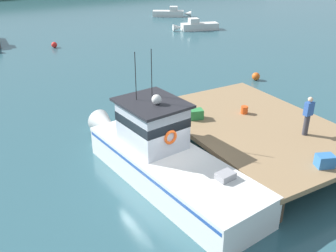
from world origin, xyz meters
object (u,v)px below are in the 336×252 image
at_px(main_fishing_boat, 162,156).
at_px(moored_boat_far_right, 171,13).
at_px(moored_boat_far_left, 197,26).
at_px(deckhand_by_the_boat, 308,115).
at_px(mooring_buoy_inshore, 54,45).
at_px(mooring_buoy_spare_mooring, 256,76).
at_px(bait_bucket, 244,110).
at_px(crate_single_far, 196,114).
at_px(crate_stack_mid_dock, 325,161).

relative_size(main_fishing_boat, moored_boat_far_right, 2.23).
distance_m(main_fishing_boat, moored_boat_far_left, 28.13).
xyz_separation_m(deckhand_by_the_boat, mooring_buoy_inshore, (-3.88, 24.24, -1.81)).
bearing_deg(mooring_buoy_spare_mooring, bait_bucket, -135.78).
height_order(crate_single_far, bait_bucket, crate_single_far).
distance_m(crate_single_far, deckhand_by_the_boat, 4.64).
relative_size(moored_boat_far_right, mooring_buoy_spare_mooring, 8.65).
relative_size(main_fishing_boat, deckhand_by_the_boat, 6.10).
relative_size(crate_stack_mid_dock, moored_boat_far_right, 0.13).
bearing_deg(crate_single_far, deckhand_by_the_boat, -49.80).
height_order(main_fishing_boat, crate_single_far, main_fishing_boat).
bearing_deg(deckhand_by_the_boat, bait_bucket, 104.23).
relative_size(main_fishing_boat, bait_bucket, 29.26).
bearing_deg(crate_stack_mid_dock, mooring_buoy_inshore, 95.53).
height_order(crate_stack_mid_dock, crate_single_far, crate_stack_mid_dock).
relative_size(moored_boat_far_left, mooring_buoy_inshore, 9.77).
xyz_separation_m(main_fishing_boat, mooring_buoy_spare_mooring, (11.09, 7.20, -0.75)).
relative_size(main_fishing_boat, moored_boat_far_left, 2.05).
xyz_separation_m(mooring_buoy_spare_mooring, mooring_buoy_inshore, (-9.27, 15.39, -0.01)).
bearing_deg(main_fishing_boat, deckhand_by_the_boat, -16.22).
relative_size(bait_bucket, moored_boat_far_left, 0.07).
height_order(crate_stack_mid_dock, mooring_buoy_spare_mooring, crate_stack_mid_dock).
height_order(crate_stack_mid_dock, deckhand_by_the_boat, deckhand_by_the_boat).
xyz_separation_m(bait_bucket, mooring_buoy_inshore, (-3.14, 21.35, -1.12)).
distance_m(deckhand_by_the_boat, mooring_buoy_spare_mooring, 10.52).
bearing_deg(deckhand_by_the_boat, mooring_buoy_spare_mooring, 58.66).
bearing_deg(mooring_buoy_spare_mooring, main_fishing_boat, -147.02).
xyz_separation_m(crate_stack_mid_dock, bait_bucket, (0.60, 4.97, -0.05)).
height_order(main_fishing_boat, deckhand_by_the_boat, main_fishing_boat).
distance_m(moored_boat_far_left, moored_boat_far_right, 8.61).
bearing_deg(mooring_buoy_inshore, moored_boat_far_left, 0.24).
relative_size(crate_single_far, mooring_buoy_inshore, 1.21).
height_order(bait_bucket, mooring_buoy_spare_mooring, bait_bucket).
bearing_deg(mooring_buoy_spare_mooring, deckhand_by_the_boat, -121.34).
relative_size(main_fishing_boat, mooring_buoy_spare_mooring, 19.25).
relative_size(moored_boat_far_left, moored_boat_far_right, 1.09).
xyz_separation_m(crate_stack_mid_dock, moored_boat_far_left, (12.32, 26.38, -1.00)).
height_order(main_fishing_boat, bait_bucket, main_fishing_boat).
distance_m(crate_stack_mid_dock, crate_single_far, 5.83).
height_order(crate_stack_mid_dock, moored_boat_far_right, crate_stack_mid_dock).
bearing_deg(mooring_buoy_inshore, deckhand_by_the_boat, -80.91).
xyz_separation_m(crate_stack_mid_dock, moored_boat_far_right, (14.13, 34.79, -1.01)).
bearing_deg(crate_stack_mid_dock, deckhand_by_the_boat, 57.39).
bearing_deg(mooring_buoy_spare_mooring, moored_boat_far_left, 70.10).
distance_m(main_fishing_boat, bait_bucket, 5.13).
bearing_deg(crate_stack_mid_dock, bait_bucket, 83.16).
distance_m(crate_single_far, moored_boat_far_right, 33.20).
bearing_deg(crate_stack_mid_dock, moored_boat_far_left, 64.97).
bearing_deg(moored_boat_far_right, deckhand_by_the_boat, -111.37).
bearing_deg(mooring_buoy_spare_mooring, crate_stack_mid_dock, -121.59).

